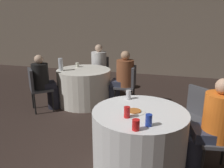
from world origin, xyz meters
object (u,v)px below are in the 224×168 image
at_px(table_near, 139,140).
at_px(person_floral_shirt, 122,79).
at_px(person_white_shirt, 98,68).
at_px(soda_can_blue, 149,120).
at_px(pizza_plate_near, 134,111).
at_px(chair_near_northeast, 194,112).
at_px(chair_far_east, 129,83).
at_px(bottle_far, 61,64).
at_px(person_black_shirt, 45,83).
at_px(chair_far_southwest, 36,86).
at_px(person_orange_shirt, 211,127).
at_px(soda_can_red, 127,112).
at_px(soda_can_silver, 128,95).
at_px(table_far, 84,87).
at_px(chair_far_north, 100,70).

bearing_deg(table_near, person_floral_shirt, 109.41).
bearing_deg(person_white_shirt, soda_can_blue, 119.96).
bearing_deg(soda_can_blue, pizza_plate_near, 122.94).
height_order(chair_near_northeast, chair_far_east, same).
bearing_deg(person_white_shirt, bottle_far, 69.02).
bearing_deg(person_floral_shirt, person_black_shirt, 109.72).
relative_size(table_near, soda_can_blue, 9.09).
relative_size(chair_far_southwest, soda_can_blue, 7.08).
height_order(person_orange_shirt, soda_can_red, person_orange_shirt).
xyz_separation_m(chair_far_east, person_black_shirt, (-1.58, -0.59, 0.04)).
distance_m(person_floral_shirt, soda_can_red, 2.18).
height_order(chair_far_southwest, person_black_shirt, person_black_shirt).
distance_m(person_white_shirt, person_black_shirt, 1.51).
bearing_deg(bottle_far, person_black_shirt, -119.70).
relative_size(soda_can_silver, bottle_far, 0.47).
bearing_deg(person_white_shirt, pizza_plate_near, 119.36).
bearing_deg(soda_can_silver, table_near, -59.13).
height_order(soda_can_blue, soda_can_red, same).
xyz_separation_m(table_far, person_black_shirt, (-0.60, -0.54, 0.19)).
bearing_deg(table_far, chair_far_east, 2.38).
bearing_deg(table_far, person_black_shirt, -137.90).
height_order(table_near, chair_near_northeast, chair_near_northeast).
bearing_deg(person_black_shirt, table_near, 15.89).
bearing_deg(person_floral_shirt, person_orange_shirt, -142.64).
distance_m(person_white_shirt, soda_can_silver, 2.65).
distance_m(table_near, soda_can_silver, 0.60).
relative_size(chair_near_northeast, person_floral_shirt, 0.74).
relative_size(person_black_shirt, soda_can_silver, 9.21).
relative_size(person_floral_shirt, soda_can_blue, 9.63).
xyz_separation_m(chair_far_east, soda_can_red, (0.40, -2.10, 0.28)).
bearing_deg(soda_can_silver, soda_can_red, -79.87).
height_order(pizza_plate_near, soda_can_blue, soda_can_blue).
relative_size(chair_far_east, person_floral_shirt, 0.74).
bearing_deg(person_white_shirt, person_floral_shirt, 137.06).
relative_size(chair_far_southwest, bottle_far, 3.33).
bearing_deg(bottle_far, pizza_plate_near, -42.28).
bearing_deg(chair_far_east, soda_can_blue, -166.21).
distance_m(table_far, chair_far_north, 0.99).
xyz_separation_m(chair_far_southwest, person_white_shirt, (0.76, 1.48, 0.09)).
height_order(chair_near_northeast, soda_can_blue, soda_can_blue).
bearing_deg(chair_far_north, soda_can_silver, 118.76).
relative_size(chair_far_east, soda_can_red, 7.08).
xyz_separation_m(chair_far_southwest, soda_can_blue, (2.35, -1.54, 0.28)).
relative_size(chair_far_north, person_white_shirt, 0.73).
relative_size(table_near, soda_can_silver, 9.09).
bearing_deg(person_orange_shirt, soda_can_red, 101.35).
height_order(chair_far_east, chair_far_southwest, same).
bearing_deg(table_far, soda_can_red, -56.26).
height_order(chair_far_east, person_black_shirt, person_black_shirt).
xyz_separation_m(person_black_shirt, pizza_plate_near, (2.03, -1.35, 0.19)).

